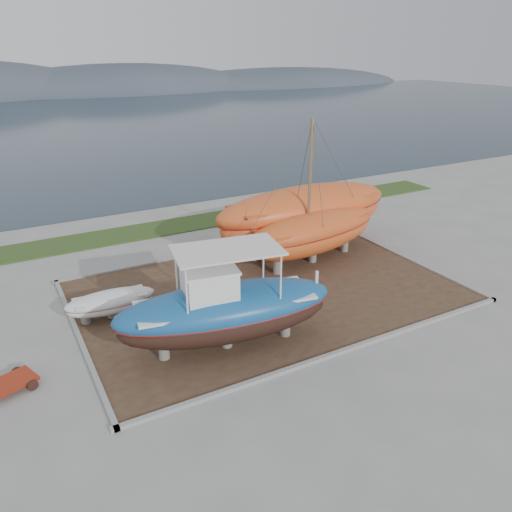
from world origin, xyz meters
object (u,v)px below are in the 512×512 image
orange_bare_hull (304,220)px  red_trailer (10,386)px  orange_sailboat (316,193)px  blue_caique (226,299)px  white_dinghy (111,305)px

orange_bare_hull → red_trailer: size_ratio=4.39×
orange_sailboat → orange_bare_hull: bearing=63.7°
blue_caique → orange_bare_hull: (8.57, 7.20, -0.25)m
white_dinghy → red_trailer: size_ratio=1.52×
white_dinghy → orange_sailboat: orange_sailboat is taller
white_dinghy → orange_sailboat: (11.52, 0.79, 3.40)m
orange_bare_hull → red_trailer: orange_bare_hull is taller
white_dinghy → orange_sailboat: size_ratio=0.44×
white_dinghy → red_trailer: bearing=-141.2°
blue_caique → red_trailer: 8.36m
orange_sailboat → red_trailer: (-16.02, -4.20, -3.87)m
blue_caique → red_trailer: blue_caique is taller
red_trailer → orange_sailboat: bearing=-5.8°
red_trailer → orange_bare_hull: bearing=-0.7°
blue_caique → white_dinghy: 6.02m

